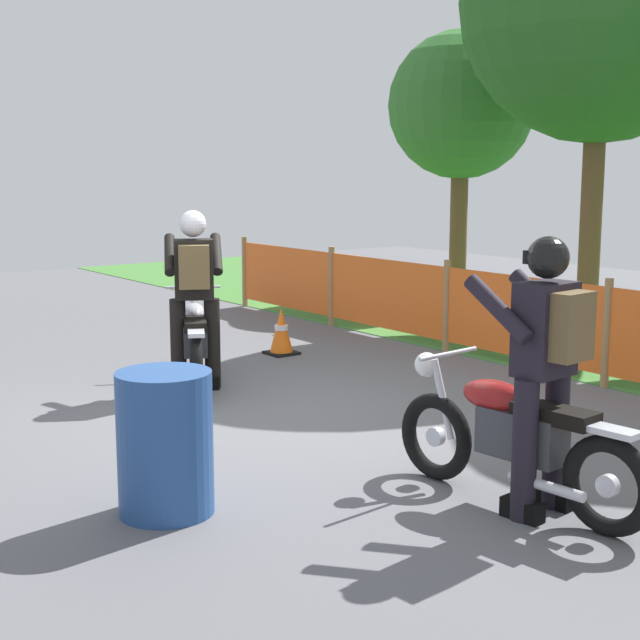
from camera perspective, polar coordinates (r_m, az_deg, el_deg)
ground at (r=7.94m, az=-2.96°, el=-5.90°), size 24.00×24.00×0.02m
barrier_fence at (r=9.83m, az=12.20°, el=0.17°), size 10.87×0.08×1.05m
tree_leftmost at (r=15.13m, az=8.71°, el=12.88°), size 2.32×2.32×4.21m
tree_near_left at (r=12.64m, az=16.96°, el=18.27°), size 3.52×3.52×5.89m
motorcycle_lead at (r=9.03m, az=-7.73°, el=-1.21°), size 1.71×0.99×0.89m
motorcycle_trailing at (r=5.89m, az=11.85°, el=-7.10°), size 1.89×0.56×0.89m
rider_lead at (r=8.74m, az=-7.76°, el=1.89°), size 0.79×0.70×1.69m
rider_trailing at (r=5.65m, az=13.71°, el=-2.45°), size 0.71×0.58×1.69m
traffic_cone at (r=10.37m, az=-2.40°, el=-0.71°), size 0.32×0.32×0.53m
spare_drum at (r=5.71m, az=-9.52°, el=-7.49°), size 0.58×0.58×0.88m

